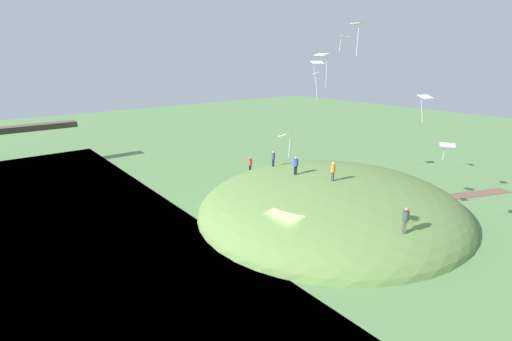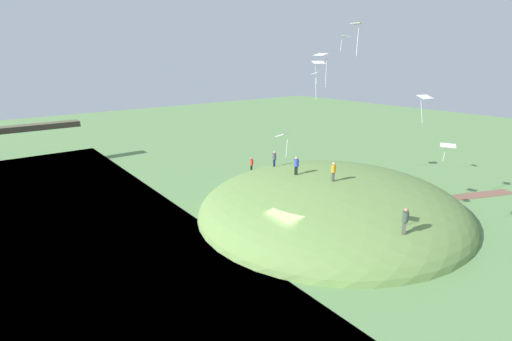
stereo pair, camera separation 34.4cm
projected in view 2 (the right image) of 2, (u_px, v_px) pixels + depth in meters
The scene contains 16 objects.
ground_plane at pixel (288, 243), 26.36m from camera, with size 160.00×160.00×0.00m, color #5F894F.
grass_hill at pixel (331, 210), 32.20m from camera, with size 23.79×22.80×6.58m, color #668A46.
dirt_path at pixel (468, 196), 35.38m from camera, with size 10.40×1.38×0.04m, color brown.
person_walking_path at pixel (333, 169), 29.43m from camera, with size 0.42×0.42×1.61m.
person_with_child at pixel (251, 163), 39.44m from camera, with size 0.59×0.59×1.70m.
person_on_hilltop at pixel (405, 218), 23.09m from camera, with size 0.57×0.57×1.81m.
person_near_shore at pixel (274, 157), 35.72m from camera, with size 0.48×0.48×1.57m.
person_watching_kites at pixel (296, 164), 31.43m from camera, with size 0.63×0.63×1.62m.
kite_0 at pixel (283, 136), 17.74m from camera, with size 0.80×0.65×1.22m.
kite_1 at pixel (425, 99), 21.03m from camera, with size 0.92×0.71×1.69m.
kite_2 at pixel (318, 63), 34.05m from camera, with size 1.37×1.20×2.10m.
kite_3 at pixel (357, 26), 23.63m from camera, with size 1.04×0.87×2.07m.
kite_4 at pixel (322, 57), 23.65m from camera, with size 0.66×0.91×2.18m.
kite_5 at pixel (448, 146), 23.86m from camera, with size 1.01×1.13×1.22m.
kite_6 at pixel (345, 37), 30.63m from camera, with size 1.08×1.12×1.28m.
kite_7 at pixel (315, 76), 22.02m from camera, with size 0.73×0.70×1.70m.
Camera 2 is at (-16.34, -17.20, 12.87)m, focal length 25.34 mm.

